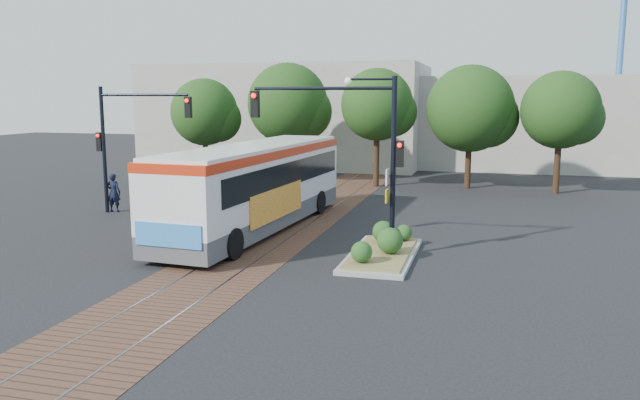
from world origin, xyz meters
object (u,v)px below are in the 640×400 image
Objects in this scene: city_bus at (257,183)px; traffic_island at (383,248)px; signal_pole_left at (124,132)px; officer at (114,193)px; signal_pole_main at (358,137)px; parked_car at (241,180)px.

city_bus is 6.89m from traffic_island.
signal_pole_left is (-13.19, 4.89, 3.54)m from traffic_island.
city_bus is at bearing 161.07° from officer.
signal_pole_left is at bearing 161.63° from officer.
signal_pole_left is at bearing 170.36° from city_bus.
signal_pole_main is 16.01m from parked_car.
traffic_island is 3.95m from signal_pole_main.
parked_car reaches higher than traffic_island.
city_bus is 2.80× the size of parked_car.
city_bus is 2.25× the size of signal_pole_main.
signal_pole_left is 8.66m from parked_car.
parked_car is at bearing 127.53° from signal_pole_main.
signal_pole_main reaches higher than city_bus.
officer is at bearing 160.08° from traffic_island.
traffic_island is 1.08× the size of parked_car.
signal_pole_left is 3.19× the size of officer.
city_bus is 10.48m from parked_car.
signal_pole_main reaches higher than officer.
signal_pole_main reaches higher than parked_car.
city_bus reaches higher than parked_car.
officer is 0.39× the size of parked_car.
parked_car is (-10.48, 12.49, 0.37)m from traffic_island.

